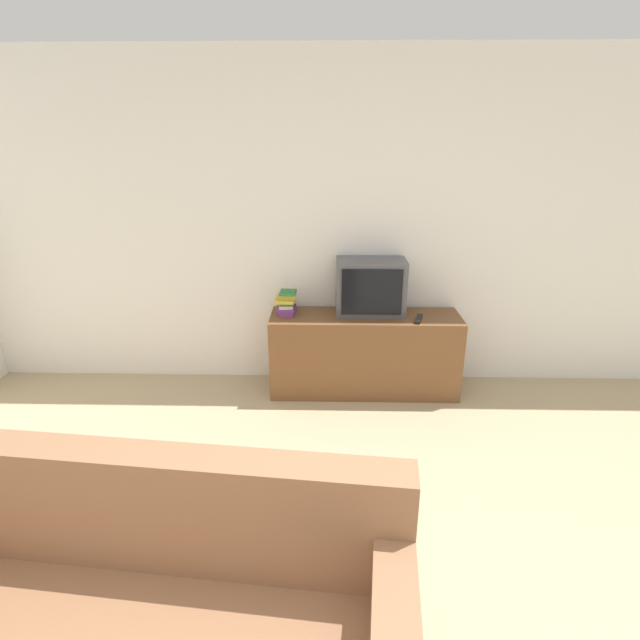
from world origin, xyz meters
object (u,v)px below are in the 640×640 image
tv_stand (364,353)px  television (370,287)px  book_stack (287,302)px  remote_on_stand (419,319)px

tv_stand → television: bearing=61.3°
book_stack → tv_stand: bearing=-3.7°
television → remote_on_stand: size_ratio=2.95×
tv_stand → television: (0.04, 0.07, 0.54)m
book_stack → remote_on_stand: bearing=-7.9°
tv_stand → remote_on_stand: size_ratio=8.19×
remote_on_stand → television: bearing=154.7°
book_stack → television: bearing=2.5°
remote_on_stand → book_stack: bearing=172.1°
television → book_stack: 0.67m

